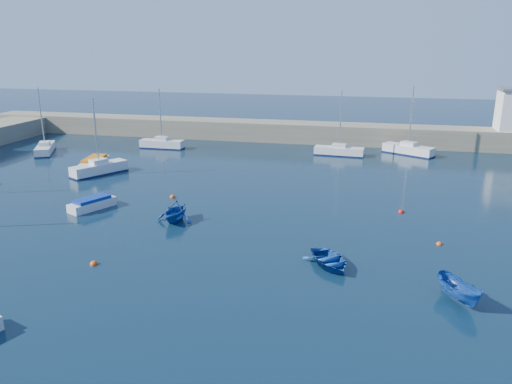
% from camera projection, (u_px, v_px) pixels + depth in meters
% --- Properties ---
extents(ground, '(220.00, 220.00, 0.00)m').
position_uv_depth(ground, '(182.00, 297.00, 27.20)').
color(ground, '#0B2032').
rests_on(ground, ground).
extents(back_wall, '(96.00, 4.50, 2.60)m').
position_uv_depth(back_wall, '(302.00, 132.00, 69.74)').
color(back_wall, '#77715B').
rests_on(back_wall, ground).
extents(sailboat_3, '(4.39, 6.00, 7.99)m').
position_uv_depth(sailboat_3, '(99.00, 168.00, 52.41)').
color(sailboat_3, silver).
rests_on(sailboat_3, ground).
extents(sailboat_4, '(4.39, 6.27, 8.12)m').
position_uv_depth(sailboat_4, '(45.00, 149.00, 62.54)').
color(sailboat_4, silver).
rests_on(sailboat_4, ground).
extents(sailboat_5, '(5.75, 1.64, 7.69)m').
position_uv_depth(sailboat_5, '(162.00, 144.00, 65.36)').
color(sailboat_5, silver).
rests_on(sailboat_5, ground).
extents(sailboat_6, '(6.08, 2.10, 7.88)m').
position_uv_depth(sailboat_6, '(339.00, 151.00, 61.24)').
color(sailboat_6, silver).
rests_on(sailboat_6, ground).
extents(sailboat_7, '(6.29, 4.66, 8.33)m').
position_uv_depth(sailboat_7, '(408.00, 149.00, 61.75)').
color(sailboat_7, silver).
rests_on(sailboat_7, ground).
extents(motorboat_1, '(2.91, 4.15, 0.97)m').
position_uv_depth(motorboat_1, '(92.00, 203.00, 41.50)').
color(motorboat_1, silver).
rests_on(motorboat_1, ground).
extents(motorboat_2, '(2.58, 5.23, 1.03)m').
position_uv_depth(motorboat_2, '(95.00, 162.00, 55.83)').
color(motorboat_2, silver).
rests_on(motorboat_2, ground).
extents(dinghy_center, '(4.15, 4.52, 0.76)m').
position_uv_depth(dinghy_center, '(330.00, 260.00, 30.82)').
color(dinghy_center, '#154293').
rests_on(dinghy_center, ground).
extents(dinghy_left, '(3.14, 3.55, 1.75)m').
position_uv_depth(dinghy_left, '(175.00, 211.00, 38.42)').
color(dinghy_left, '#154293').
rests_on(dinghy_left, ground).
extents(dinghy_right, '(2.65, 3.41, 1.25)m').
position_uv_depth(dinghy_right, '(459.00, 291.00, 26.51)').
color(dinghy_right, '#154293').
rests_on(dinghy_right, ground).
extents(buoy_0, '(0.49, 0.49, 0.49)m').
position_uv_depth(buoy_0, '(94.00, 264.00, 31.14)').
color(buoy_0, '#DA430B').
rests_on(buoy_0, ground).
extents(buoy_1, '(0.49, 0.49, 0.49)m').
position_uv_depth(buoy_1, '(401.00, 212.00, 40.72)').
color(buoy_1, '#B3170D').
rests_on(buoy_1, ground).
extents(buoy_2, '(0.42, 0.42, 0.42)m').
position_uv_depth(buoy_2, '(439.00, 244.00, 34.23)').
color(buoy_2, '#DA430B').
rests_on(buoy_2, ground).
extents(buoy_3, '(0.50, 0.50, 0.50)m').
position_uv_depth(buoy_3, '(173.00, 197.00, 44.68)').
color(buoy_3, '#DA430B').
rests_on(buoy_3, ground).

